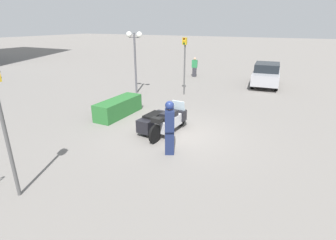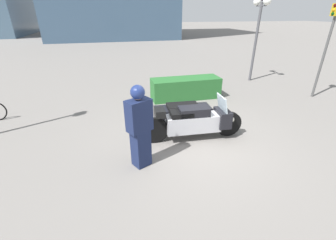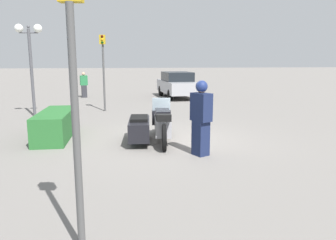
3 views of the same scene
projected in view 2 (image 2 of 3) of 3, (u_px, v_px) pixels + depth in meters
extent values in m
plane|color=slate|center=(195.00, 142.00, 5.93)|extent=(160.00, 160.00, 0.00)
cylinder|color=black|center=(229.00, 124.00, 6.10)|extent=(0.70, 0.15, 0.70)
cylinder|color=black|center=(155.00, 130.00, 5.76)|extent=(0.70, 0.15, 0.70)
cylinder|color=black|center=(180.00, 120.00, 6.51)|extent=(0.55, 0.14, 0.54)
cube|color=#B7B7BC|center=(193.00, 123.00, 5.88)|extent=(1.45, 0.53, 0.45)
cube|color=black|center=(194.00, 112.00, 5.74)|extent=(0.80, 0.46, 0.24)
cube|color=black|center=(182.00, 113.00, 5.69)|extent=(0.60, 0.44, 0.12)
cube|color=black|center=(222.00, 118.00, 5.97)|extent=(0.36, 0.59, 0.44)
cube|color=silver|center=(222.00, 103.00, 5.78)|extent=(0.15, 0.56, 0.40)
sphere|color=white|center=(231.00, 119.00, 6.04)|extent=(0.18, 0.18, 0.18)
cube|color=black|center=(182.00, 115.00, 6.46)|extent=(1.64, 0.68, 0.50)
sphere|color=black|center=(205.00, 113.00, 6.56)|extent=(0.47, 0.47, 0.47)
cube|color=black|center=(183.00, 106.00, 6.34)|extent=(0.91, 0.54, 0.09)
cube|color=black|center=(160.00, 112.00, 5.57)|extent=(0.27, 0.40, 0.18)
cube|color=#192347|center=(141.00, 148.00, 4.88)|extent=(0.45, 0.43, 0.86)
cube|color=#192347|center=(139.00, 116.00, 4.55)|extent=(0.58, 0.50, 0.68)
sphere|color=tan|center=(138.00, 94.00, 4.35)|extent=(0.23, 0.23, 0.23)
sphere|color=navy|center=(138.00, 92.00, 4.33)|extent=(0.29, 0.29, 0.29)
cube|color=#28662D|center=(186.00, 88.00, 8.83)|extent=(2.67, 0.88, 0.80)
cylinder|color=#4C4C51|center=(255.00, 44.00, 10.57)|extent=(0.12, 0.12, 3.51)
cylinder|color=#4C4C51|center=(261.00, 6.00, 9.88)|extent=(0.05, 0.72, 0.05)
sphere|color=white|center=(257.00, 2.00, 10.12)|extent=(0.33, 0.33, 0.33)
sphere|color=white|center=(267.00, 1.00, 9.49)|extent=(0.33, 0.33, 0.33)
sphere|color=#4C4C51|center=(262.00, 0.00, 9.78)|extent=(0.12, 0.12, 0.12)
cylinder|color=#4C4C4C|center=(323.00, 59.00, 8.49)|extent=(0.09, 0.09, 2.97)
cube|color=#B79319|center=(336.00, 10.00, 7.75)|extent=(0.16, 0.27, 0.40)
sphere|color=#410707|center=(335.00, 5.00, 7.68)|extent=(0.11, 0.11, 0.11)
sphere|color=orange|center=(334.00, 10.00, 7.74)|extent=(0.11, 0.11, 0.11)
sphere|color=#07350F|center=(333.00, 14.00, 7.80)|extent=(0.11, 0.11, 0.11)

